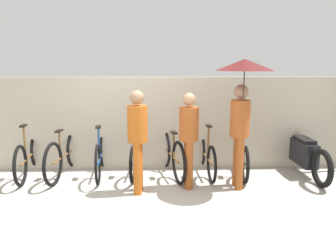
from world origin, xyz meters
TOP-DOWN VIEW (x-y plane):
  - ground_plane at (0.00, 0.00)m, footprint 30.00×30.00m
  - back_wall at (0.00, 1.70)m, footprint 13.16×0.12m
  - parked_bicycle_0 at (-1.99, 1.35)m, footprint 0.44×1.78m
  - parked_bicycle_1 at (-1.32, 1.33)m, footprint 0.44×1.80m
  - parked_bicycle_2 at (-0.66, 1.33)m, footprint 0.44×1.71m
  - parked_bicycle_3 at (0.00, 1.40)m, footprint 0.44×1.70m
  - parked_bicycle_4 at (0.66, 1.31)m, footprint 0.55×1.73m
  - parked_bicycle_5 at (1.33, 1.35)m, footprint 0.44×1.68m
  - parked_bicycle_6 at (1.99, 1.34)m, footprint 0.44×1.70m
  - pedestrian_leading at (0.09, 0.46)m, footprint 0.32×0.32m
  - pedestrian_center at (0.92, 0.65)m, footprint 0.32×0.32m
  - pedestrian_trailing at (1.76, 0.53)m, footprint 0.91×0.91m
  - motorcycle at (3.17, 1.28)m, footprint 0.58×2.06m

SIDE VIEW (x-z plane):
  - ground_plane at x=0.00m, z-range 0.00..0.00m
  - parked_bicycle_6 at x=1.99m, z-range -0.14..0.85m
  - parked_bicycle_3 at x=0.00m, z-range -0.13..0.84m
  - parked_bicycle_5 at x=1.33m, z-range -0.17..0.89m
  - parked_bicycle_2 at x=-0.66m, z-range -0.13..0.88m
  - parked_bicycle_0 at x=-1.99m, z-range -0.14..0.90m
  - motorcycle at x=3.17m, z-range -0.07..0.83m
  - parked_bicycle_4 at x=0.66m, z-range -0.14..0.93m
  - parked_bicycle_1 at x=-1.32m, z-range -0.16..0.95m
  - back_wall at x=0.00m, z-range 0.00..1.81m
  - pedestrian_center at x=0.92m, z-range 0.13..1.74m
  - pedestrian_leading at x=0.09m, z-range 0.14..1.80m
  - pedestrian_trailing at x=1.76m, z-range 0.56..2.70m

